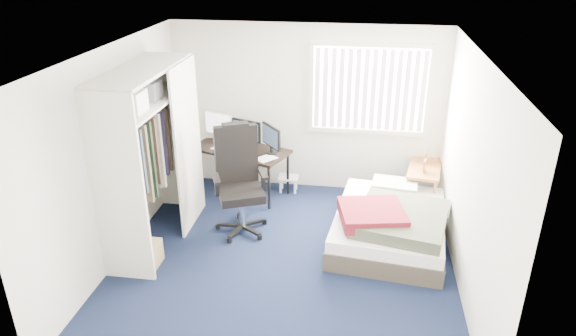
% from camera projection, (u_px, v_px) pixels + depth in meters
% --- Properties ---
extents(ground, '(4.20, 4.20, 0.00)m').
position_uv_depth(ground, '(285.00, 260.00, 6.22)').
color(ground, black).
rests_on(ground, ground).
extents(room_shell, '(4.20, 4.20, 4.20)m').
position_uv_depth(room_shell, '(284.00, 144.00, 5.60)').
color(room_shell, silver).
rests_on(room_shell, ground).
extents(window_assembly, '(1.72, 0.09, 1.32)m').
position_uv_depth(window_assembly, '(369.00, 90.00, 7.28)').
color(window_assembly, white).
rests_on(window_assembly, ground).
extents(closet, '(0.64, 1.84, 2.22)m').
position_uv_depth(closet, '(150.00, 141.00, 6.13)').
color(closet, beige).
rests_on(closet, ground).
extents(desk, '(1.58, 1.13, 1.17)m').
position_uv_depth(desk, '(241.00, 146.00, 7.62)').
color(desk, black).
rests_on(desk, ground).
extents(office_chair, '(0.88, 0.88, 1.42)m').
position_uv_depth(office_chair, '(240.00, 191.00, 6.71)').
color(office_chair, black).
rests_on(office_chair, ground).
extents(footstool, '(0.31, 0.25, 0.24)m').
position_uv_depth(footstool, '(288.00, 180.00, 7.84)').
color(footstool, white).
rests_on(footstool, ground).
extents(nightstand, '(0.57, 0.93, 0.78)m').
position_uv_depth(nightstand, '(424.00, 171.00, 7.32)').
color(nightstand, brown).
rests_on(nightstand, ground).
extents(bed, '(1.56, 1.96, 0.61)m').
position_uv_depth(bed, '(390.00, 223.00, 6.50)').
color(bed, '#393129').
rests_on(bed, ground).
extents(pine_box, '(0.38, 0.29, 0.29)m').
position_uv_depth(pine_box, '(144.00, 253.00, 6.10)').
color(pine_box, tan).
rests_on(pine_box, ground).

